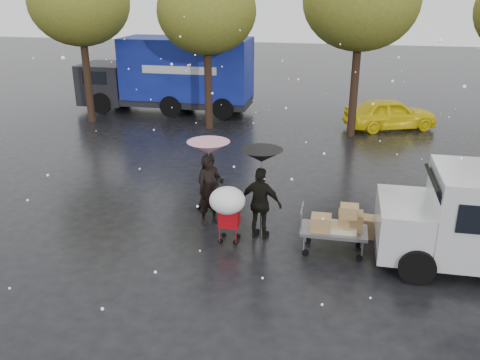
% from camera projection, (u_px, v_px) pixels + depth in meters
% --- Properties ---
extents(ground, '(90.00, 90.00, 0.00)m').
position_uv_depth(ground, '(243.00, 243.00, 12.20)').
color(ground, black).
rests_on(ground, ground).
extents(person_pink, '(0.78, 0.79, 1.84)m').
position_uv_depth(person_pink, '(210.00, 190.00, 12.89)').
color(person_pink, black).
rests_on(person_pink, ground).
extents(person_middle, '(0.81, 0.65, 1.61)m').
position_uv_depth(person_middle, '(210.00, 183.00, 13.67)').
color(person_middle, black).
rests_on(person_middle, ground).
extents(person_black, '(1.12, 0.65, 1.79)m').
position_uv_depth(person_black, '(261.00, 203.00, 12.17)').
color(person_black, black).
rests_on(person_black, ground).
extents(umbrella_pink, '(1.07, 1.07, 2.21)m').
position_uv_depth(umbrella_pink, '(209.00, 148.00, 12.48)').
color(umbrella_pink, '#4C4C4C').
rests_on(umbrella_pink, ground).
extents(umbrella_black, '(1.00, 1.00, 2.25)m').
position_uv_depth(umbrella_black, '(262.00, 156.00, 11.74)').
color(umbrella_black, '#4C4C4C').
rests_on(umbrella_black, ground).
extents(vendor_cart, '(1.52, 0.80, 1.27)m').
position_uv_depth(vendor_cart, '(338.00, 224.00, 11.50)').
color(vendor_cart, slate).
rests_on(vendor_cart, ground).
extents(shopping_cart, '(0.84, 0.84, 1.46)m').
position_uv_depth(shopping_cart, '(228.00, 203.00, 11.76)').
color(shopping_cart, red).
rests_on(shopping_cart, ground).
extents(blue_truck, '(8.30, 2.60, 3.50)m').
position_uv_depth(blue_truck, '(171.00, 75.00, 24.31)').
color(blue_truck, navy).
rests_on(blue_truck, ground).
extents(box_ground_near, '(0.60, 0.51, 0.49)m').
position_uv_depth(box_ground_near, '(365.00, 226.00, 12.49)').
color(box_ground_near, olive).
rests_on(box_ground_near, ground).
extents(box_ground_far, '(0.50, 0.39, 0.39)m').
position_uv_depth(box_ground_far, '(357.00, 224.00, 12.70)').
color(box_ground_far, olive).
rests_on(box_ground_far, ground).
extents(yellow_taxi, '(4.18, 2.89, 1.32)m').
position_uv_depth(yellow_taxi, '(390.00, 114.00, 21.65)').
color(yellow_taxi, yellow).
rests_on(yellow_taxi, ground).
extents(tree_row, '(21.60, 4.40, 7.12)m').
position_uv_depth(tree_row, '(282.00, 6.00, 19.62)').
color(tree_row, black).
rests_on(tree_row, ground).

